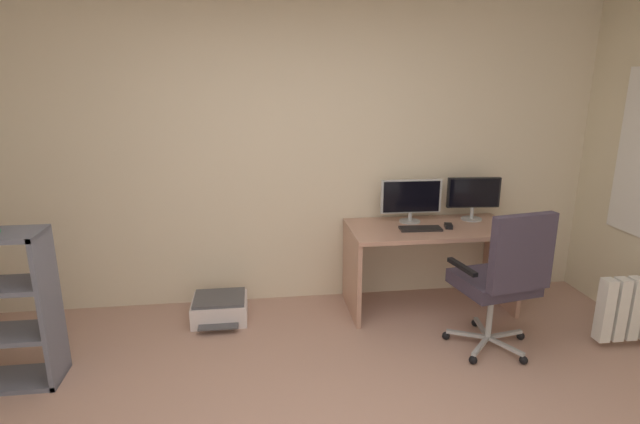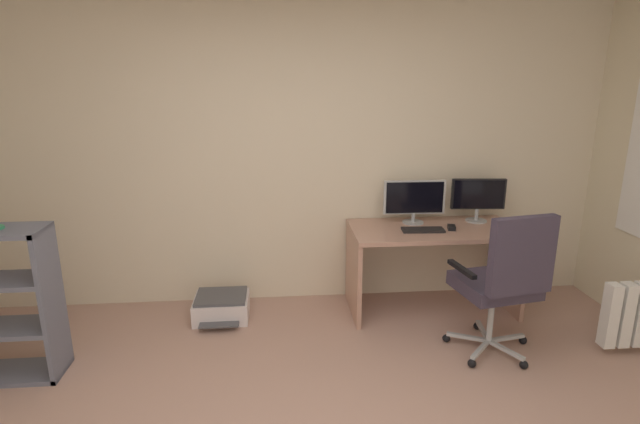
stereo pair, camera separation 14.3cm
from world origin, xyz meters
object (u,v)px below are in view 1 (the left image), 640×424
monitor_main (411,198)px  office_chair (503,275)px  monitor_secondary (473,195)px  desk (430,249)px  computer_mouse (448,226)px  keyboard (421,229)px  printer (220,308)px

monitor_main → office_chair: monitor_main is taller
monitor_main → monitor_secondary: bearing=0.0°
monitor_main → monitor_secondary: monitor_secondary is taller
desk → computer_mouse: computer_mouse is taller
monitor_secondary → office_chair: (-0.18, -0.95, -0.35)m
monitor_secondary → computer_mouse: bearing=-144.3°
office_chair → keyboard: bearing=116.8°
monitor_secondary → printer: size_ratio=0.99×
keyboard → monitor_secondary: bearing=26.9°
computer_mouse → monitor_secondary: bearing=49.5°
monitor_main → printer: size_ratio=1.13×
printer → desk: bearing=0.5°
monitor_secondary → office_chair: bearing=-100.7°
desk → monitor_secondary: monitor_secondary is taller
keyboard → desk: bearing=38.0°
keyboard → printer: (-1.66, 0.07, -0.64)m
keyboard → office_chair: office_chair is taller
monitor_main → computer_mouse: size_ratio=5.26×
computer_mouse → office_chair: office_chair is taller
desk → office_chair: bearing=-73.1°
keyboard → printer: 1.78m
desk → monitor_main: monitor_main is taller
monitor_main → monitor_secondary: 0.56m
keyboard → printer: size_ratio=0.73×
keyboard → printer: keyboard is taller
desk → monitor_main: size_ratio=2.63×
computer_mouse → keyboard: bearing=-161.2°
monitor_secondary → printer: 2.37m
monitor_secondary → monitor_main: bearing=-180.0°
monitor_main → desk: bearing=-48.2°
office_chair → printer: 2.23m
printer → keyboard: bearing=-2.3°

